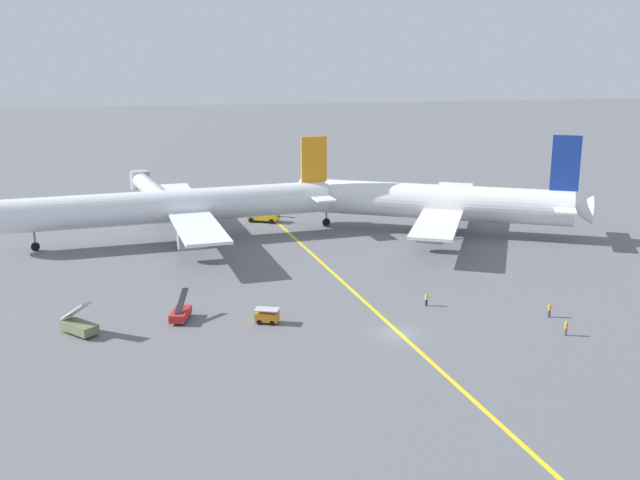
# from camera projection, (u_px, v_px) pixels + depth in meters

# --- Properties ---
(ground_plane) EXTENTS (600.00, 600.00, 0.00)m
(ground_plane) POSITION_uv_depth(u_px,v_px,m) (396.00, 334.00, 84.57)
(ground_plane) COLOR slate
(taxiway_stripe) EXTENTS (14.68, 119.22, 0.01)m
(taxiway_stripe) POSITION_uv_depth(u_px,v_px,m) (368.00, 304.00, 93.94)
(taxiway_stripe) COLOR yellow
(taxiway_stripe) RESTS_ON ground
(airliner_at_gate_left) EXTENTS (57.25, 45.19, 15.82)m
(airliner_at_gate_left) POSITION_uv_depth(u_px,v_px,m) (173.00, 207.00, 122.28)
(airliner_at_gate_left) COLOR white
(airliner_at_gate_left) RESTS_ON ground
(airliner_being_pushed) EXTENTS (47.84, 42.09, 16.94)m
(airliner_being_pushed) POSITION_uv_depth(u_px,v_px,m) (434.00, 202.00, 127.21)
(airliner_being_pushed) COLOR white
(airliner_being_pushed) RESTS_ON ground
(pushback_tug) EXTENTS (8.22, 5.05, 2.85)m
(pushback_tug) POSITION_uv_depth(u_px,v_px,m) (263.00, 215.00, 135.73)
(pushback_tug) COLOR gold
(pushback_tug) RESTS_ON ground
(gse_belt_loader_portside) EXTENTS (2.74, 5.07, 3.02)m
(gse_belt_loader_portside) POSITION_uv_depth(u_px,v_px,m) (181.00, 313.00, 88.56)
(gse_belt_loader_portside) COLOR red
(gse_belt_loader_portside) RESTS_ON ground
(gse_baggage_cart_near_cluster) EXTENTS (3.11, 2.42, 1.71)m
(gse_baggage_cart_near_cluster) POSITION_uv_depth(u_px,v_px,m) (267.00, 316.00, 87.64)
(gse_baggage_cart_near_cluster) COLOR orange
(gse_baggage_cart_near_cluster) RESTS_ON ground
(gse_stair_truck_yellow) EXTENTS (4.52, 4.66, 4.06)m
(gse_stair_truck_yellow) POSITION_uv_depth(u_px,v_px,m) (79.00, 325.00, 84.36)
(gse_stair_truck_yellow) COLOR #666B4C
(gse_stair_truck_yellow) RESTS_ON ground
(ground_crew_ramp_agent_by_cones) EXTENTS (0.36, 0.36, 1.65)m
(ground_crew_ramp_agent_by_cones) POSITION_uv_depth(u_px,v_px,m) (566.00, 328.00, 84.00)
(ground_crew_ramp_agent_by_cones) COLOR #4C4C51
(ground_crew_ramp_agent_by_cones) RESTS_ON ground
(ground_crew_wing_walker_right) EXTENTS (0.39, 0.44, 1.68)m
(ground_crew_wing_walker_right) POSITION_uv_depth(u_px,v_px,m) (549.00, 310.00, 89.51)
(ground_crew_wing_walker_right) COLOR #2D3351
(ground_crew_wing_walker_right) RESTS_ON ground
(ground_crew_marshaller_foreground) EXTENTS (0.40, 0.43, 1.61)m
(ground_crew_marshaller_foreground) POSITION_uv_depth(u_px,v_px,m) (426.00, 299.00, 93.30)
(ground_crew_marshaller_foreground) COLOR black
(ground_crew_marshaller_foreground) RESTS_ON ground
(jet_bridge) EXTENTS (8.24, 22.99, 5.89)m
(jet_bridge) POSITION_uv_depth(u_px,v_px,m) (148.00, 187.00, 145.50)
(jet_bridge) COLOR #B7B7BC
(jet_bridge) RESTS_ON ground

